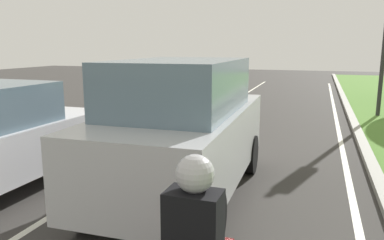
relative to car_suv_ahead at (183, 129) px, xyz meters
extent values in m
plane|color=#383533|center=(-0.92, 5.61, -1.17)|extent=(60.00, 60.00, 0.00)
cube|color=silver|center=(-1.62, 5.61, -1.16)|extent=(0.12, 32.00, 0.01)
cube|color=silver|center=(2.68, 5.61, -1.16)|extent=(0.12, 32.00, 0.01)
cube|color=#9E9B93|center=(3.18, 5.61, -1.11)|extent=(0.24, 48.00, 0.12)
cube|color=#B7BABF|center=(0.00, 0.04, -0.24)|extent=(2.00, 4.54, 1.10)
cube|color=slate|center=(0.00, -0.11, 0.71)|extent=(1.76, 2.74, 0.80)
cylinder|color=black|center=(-0.91, 1.55, -0.79)|extent=(0.24, 0.76, 0.76)
cylinder|color=black|center=(0.84, 1.59, -0.79)|extent=(0.24, 0.76, 0.76)
cylinder|color=black|center=(-0.84, -1.51, -0.79)|extent=(0.24, 0.76, 0.76)
cylinder|color=black|center=(0.91, -1.47, -0.79)|extent=(0.24, 0.76, 0.76)
cylinder|color=black|center=(-3.96, 0.71, -0.85)|extent=(0.23, 0.64, 0.64)
cylinder|color=black|center=(-2.34, 0.68, -0.85)|extent=(0.23, 0.64, 0.64)
cube|color=brown|center=(-3.33, 6.32, -0.47)|extent=(1.74, 3.74, 0.80)
cube|color=slate|center=(-3.34, 6.07, 0.27)|extent=(1.53, 1.94, 0.68)
cylinder|color=black|center=(-4.05, 7.59, -0.87)|extent=(0.24, 0.61, 0.60)
cylinder|color=black|center=(-2.55, 7.55, -0.87)|extent=(0.24, 0.61, 0.60)
cylinder|color=black|center=(-4.12, 5.08, -0.87)|extent=(0.24, 0.61, 0.60)
cylinder|color=black|center=(-2.61, 5.04, -0.87)|extent=(0.24, 0.61, 0.60)
cube|color=black|center=(1.26, -3.23, 0.01)|extent=(0.40, 0.26, 0.60)
sphere|color=#B2B2B7|center=(1.26, -3.20, 0.43)|extent=(0.28, 0.28, 0.28)
camera|label=1|loc=(2.05, -5.61, 1.32)|focal=35.39mm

